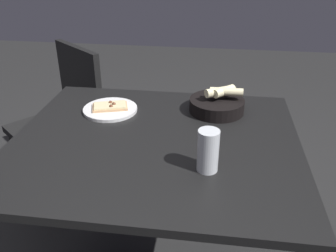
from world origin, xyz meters
The scene contains 5 objects.
dining_table centered at (0.00, 0.00, 0.69)m, with size 0.94×1.08×0.76m.
pizza_plate centered at (-0.22, -0.24, 0.77)m, with size 0.24×0.24×0.04m.
bread_basket centered at (-0.28, 0.23, 0.80)m, with size 0.24×0.24×0.11m.
beer_glass centered at (0.18, 0.20, 0.82)m, with size 0.07×0.07×0.14m.
chair_near centered at (-0.65, -0.65, 0.51)m, with size 0.62×0.62×0.89m.
Camera 1 is at (1.18, 0.21, 1.44)m, focal length 38.83 mm.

